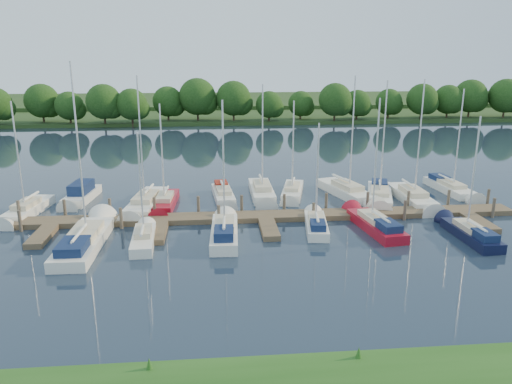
{
  "coord_description": "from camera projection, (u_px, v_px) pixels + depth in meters",
  "views": [
    {
      "loc": [
        -4.0,
        -28.93,
        12.56
      ],
      "look_at": [
        -0.68,
        8.0,
        2.2
      ],
      "focal_mm": 35.0,
      "sensor_mm": 36.0,
      "label": 1
    }
  ],
  "objects": [
    {
      "name": "sailboat_n_2",
      "position": [
        146.0,
        205.0,
        41.82
      ],
      "size": [
        3.1,
        8.97,
        11.32
      ],
      "rotation": [
        0.0,
        0.0,
        3.01
      ],
      "color": "white",
      "rests_on": "ground"
    },
    {
      "name": "ground",
      "position": [
        278.0,
        259.0,
        31.48
      ],
      "size": [
        260.0,
        260.0,
        0.0
      ],
      "primitive_type": "plane",
      "color": "#1A2734",
      "rests_on": "ground"
    },
    {
      "name": "mooring_pilings",
      "position": [
        264.0,
        210.0,
        39.4
      ],
      "size": [
        38.24,
        2.84,
        2.0
      ],
      "color": "#473D33",
      "rests_on": "ground"
    },
    {
      "name": "sailboat_s_5",
      "position": [
        470.0,
        234.0,
        34.93
      ],
      "size": [
        1.81,
        6.86,
        8.88
      ],
      "rotation": [
        0.0,
        0.0,
        0.03
      ],
      "color": "black",
      "rests_on": "ground"
    },
    {
      "name": "sailboat_n_7",
      "position": [
        348.0,
        193.0,
        45.24
      ],
      "size": [
        4.04,
        8.73,
        11.2
      ],
      "rotation": [
        0.0,
        0.0,
        3.43
      ],
      "color": "white",
      "rests_on": "ground"
    },
    {
      "name": "sailboat_n_10",
      "position": [
        451.0,
        189.0,
        46.59
      ],
      "size": [
        2.4,
        7.82,
        9.88
      ],
      "rotation": [
        0.0,
        0.0,
        3.23
      ],
      "color": "white",
      "rests_on": "ground"
    },
    {
      "name": "sailboat_n_4",
      "position": [
        223.0,
        195.0,
        44.39
      ],
      "size": [
        2.06,
        6.77,
        8.71
      ],
      "rotation": [
        0.0,
        0.0,
        3.22
      ],
      "color": "white",
      "rests_on": "ground"
    },
    {
      "name": "sailboat_n_6",
      "position": [
        292.0,
        192.0,
        45.57
      ],
      "size": [
        2.97,
        7.03,
        8.92
      ],
      "rotation": [
        0.0,
        0.0,
        2.91
      ],
      "color": "white",
      "rests_on": "ground"
    },
    {
      "name": "distant_hill",
      "position": [
        226.0,
        101.0,
        127.21
      ],
      "size": [
        220.0,
        40.0,
        1.4
      ],
      "primitive_type": "cube",
      "color": "#324A20",
      "rests_on": "ground"
    },
    {
      "name": "sailboat_n_3",
      "position": [
        165.0,
        204.0,
        42.15
      ],
      "size": [
        2.0,
        7.02,
        9.04
      ],
      "rotation": [
        0.0,
        0.0,
        3.08
      ],
      "color": "maroon",
      "rests_on": "ground"
    },
    {
      "name": "sailboat_n_9",
      "position": [
        413.0,
        199.0,
        43.47
      ],
      "size": [
        2.02,
        8.49,
        10.97
      ],
      "rotation": [
        0.0,
        0.0,
        3.14
      ],
      "color": "white",
      "rests_on": "ground"
    },
    {
      "name": "sailboat_s_4",
      "position": [
        374.0,
        225.0,
        36.76
      ],
      "size": [
        2.73,
        7.81,
        9.95
      ],
      "rotation": [
        0.0,
        0.0,
        0.14
      ],
      "color": "maroon",
      "rests_on": "ground"
    },
    {
      "name": "sailboat_s_2",
      "position": [
        225.0,
        233.0,
        35.01
      ],
      "size": [
        2.12,
        7.69,
        10.05
      ],
      "rotation": [
        0.0,
        0.0,
        -0.05
      ],
      "color": "white",
      "rests_on": "ground"
    },
    {
      "name": "motorboat",
      "position": [
        81.0,
        196.0,
        43.83
      ],
      "size": [
        2.38,
        6.4,
        2.03
      ],
      "rotation": [
        0.0,
        0.0,
        3.04
      ],
      "color": "white",
      "rests_on": "ground"
    },
    {
      "name": "sailboat_n_8",
      "position": [
        380.0,
        196.0,
        44.35
      ],
      "size": [
        4.14,
        8.56,
        10.74
      ],
      "rotation": [
        0.0,
        0.0,
        2.83
      ],
      "color": "white",
      "rests_on": "ground"
    },
    {
      "name": "sailboat_n_5",
      "position": [
        262.0,
        193.0,
        45.22
      ],
      "size": [
        1.93,
        8.04,
        10.48
      ],
      "rotation": [
        0.0,
        0.0,
        3.14
      ],
      "color": "white",
      "rests_on": "ground"
    },
    {
      "name": "sailboat_s_0",
      "position": [
        85.0,
        241.0,
        33.65
      ],
      "size": [
        2.53,
        9.9,
        12.52
      ],
      "rotation": [
        0.0,
        0.0,
        -0.02
      ],
      "color": "white",
      "rests_on": "ground"
    },
    {
      "name": "sailboat_s_1",
      "position": [
        144.0,
        239.0,
        34.04
      ],
      "size": [
        1.7,
        6.04,
        7.96
      ],
      "rotation": [
        0.0,
        0.0,
        0.05
      ],
      "color": "white",
      "rests_on": "ground"
    },
    {
      "name": "sailboat_n_0",
      "position": [
        27.0,
        211.0,
        40.03
      ],
      "size": [
        2.48,
        7.38,
        9.49
      ],
      "rotation": [
        0.0,
        0.0,
        3.02
      ],
      "color": "white",
      "rests_on": "ground"
    },
    {
      "name": "sailboat_s_3",
      "position": [
        316.0,
        225.0,
        36.76
      ],
      "size": [
        2.18,
        6.33,
        8.17
      ],
      "rotation": [
        0.0,
        0.0,
        -0.13
      ],
      "color": "white",
      "rests_on": "ground"
    },
    {
      "name": "far_shore",
      "position": [
        230.0,
        114.0,
        103.34
      ],
      "size": [
        180.0,
        30.0,
        0.6
      ],
      "primitive_type": "cube",
      "color": "#1E3C17",
      "rests_on": "ground"
    },
    {
      "name": "dock",
      "position": [
        266.0,
        219.0,
        38.43
      ],
      "size": [
        40.0,
        6.0,
        0.4
      ],
      "color": "brown",
      "rests_on": "ground"
    },
    {
      "name": "treeline",
      "position": [
        219.0,
        101.0,
        89.4
      ],
      "size": [
        146.95,
        9.92,
        8.32
      ],
      "color": "#38281C",
      "rests_on": "ground"
    }
  ]
}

